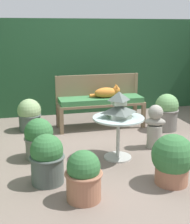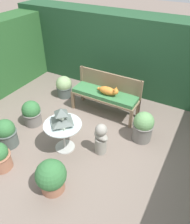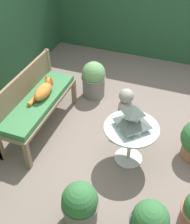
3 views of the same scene
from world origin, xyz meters
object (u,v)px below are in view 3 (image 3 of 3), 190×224
Objects in this scene: cat at (43,90)px; patio_table at (131,134)px; potted_plant_table_far at (149,224)px; potted_plant_table_near at (80,205)px; pagoda_birdhouse at (133,118)px; garden_bench at (39,104)px; potted_plant_hedge_corner at (94,79)px; garden_bust at (125,107)px.

patio_table is (-0.22, -1.28, -0.17)m from cat.
cat is at bearing 55.67° from potted_plant_table_far.
potted_plant_table_far is at bearing -87.49° from potted_plant_table_near.
potted_plant_table_near is at bearing 165.77° from pagoda_birdhouse.
potted_plant_table_near is (-1.11, -1.07, -0.17)m from garden_bench.
potted_plant_hedge_corner is (0.91, -0.37, -0.30)m from cat.
garden_bench is at bearing 43.77° from potted_plant_table_near.
patio_table is at bearing 25.13° from potted_plant_table_far.
pagoda_birdhouse is 0.66× the size of potted_plant_table_near.
potted_plant_table_far is (-1.08, -1.76, -0.16)m from garden_bench.
patio_table reaches higher than potted_plant_table_near.
cat is 1.15m from garden_bust.
pagoda_birdhouse reaches higher than potted_plant_table_near.
potted_plant_table_far is at bearing -154.87° from patio_table.
garden_bench is 4.15× the size of pagoda_birdhouse.
garden_bench is 1.34m from pagoda_birdhouse.
garden_bust is at bearing 20.58° from pagoda_birdhouse.
patio_table is 1.46m from potted_plant_hedge_corner.
potted_plant_table_near is at bearing -162.77° from potted_plant_hedge_corner.
potted_plant_table_near is at bearing -162.34° from garden_bust.
garden_bench is at bearing 58.44° from potted_plant_table_far.
potted_plant_table_near is at bearing -139.39° from cat.
potted_plant_table_near is at bearing 165.77° from patio_table.
garden_bust is at bearing -127.64° from potted_plant_hedge_corner.
cat is at bearing -22.79° from garden_bench.
patio_table is (-0.13, -1.31, -0.00)m from garden_bench.
cat reaches higher than garden_bust.
pagoda_birdhouse is 0.57× the size of garden_bust.
pagoda_birdhouse is 1.10m from potted_plant_table_near.
potted_plant_hedge_corner is (1.14, 0.91, -0.38)m from pagoda_birdhouse.
garden_bench is 2.72× the size of potted_plant_table_near.
potted_plant_table_far is (-2.09, -1.35, -0.03)m from potted_plant_hedge_corner.
cat is 0.83× the size of potted_plant_hedge_corner.
potted_plant_table_far is (-1.18, -1.72, -0.33)m from cat.
potted_plant_table_far is at bearing -121.56° from garden_bench.
potted_plant_table_near is at bearing -136.23° from garden_bench.
cat is at bearing 40.39° from potted_plant_table_near.
pagoda_birdhouse reaches higher than potted_plant_hedge_corner.
potted_plant_hedge_corner is (0.52, 0.67, -0.00)m from garden_bust.
cat is 0.94× the size of potted_plant_table_near.
garden_bust is 1.15× the size of potted_plant_table_near.
cat is (0.09, -0.04, 0.17)m from garden_bench.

